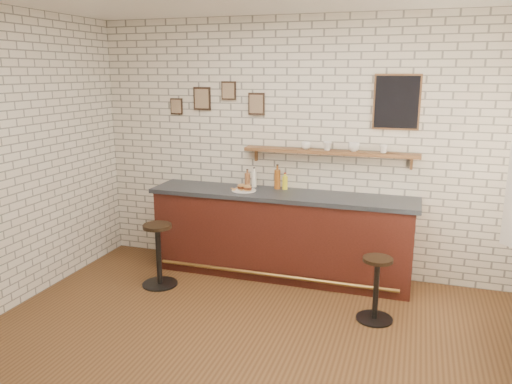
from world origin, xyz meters
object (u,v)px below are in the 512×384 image
Objects in this scene: shelf_cup_a at (306,146)px; shelf_cup_b at (327,146)px; bar_stool_left at (159,253)px; ciabatta_sandwich at (245,187)px; bitters_bottle_white at (254,179)px; shelf_cup_c at (354,147)px; sandwich_plate at (244,190)px; bar_stool_right at (376,287)px; bar_counter at (280,234)px; shelf_cup_d at (384,149)px; condiment_bottle_yellow at (285,182)px; bitters_bottle_amber at (277,179)px; bitters_bottle_brown at (247,179)px.

shelf_cup_b is at bearing -10.85° from shelf_cup_a.
ciabatta_sandwich is at bearing 40.27° from bar_stool_left.
bitters_bottle_white is (0.04, 0.22, 0.05)m from ciabatta_sandwich.
ciabatta_sandwich is 1.50× the size of shelf_cup_c.
ciabatta_sandwich is 0.86m from shelf_cup_a.
sandwich_plate is 0.89m from shelf_cup_a.
bitters_bottle_white is at bearing 147.93° from bar_stool_right.
sandwich_plate reaches higher than bar_counter.
bar_counter is at bearing -177.25° from shelf_cup_d.
bitters_bottle_white reaches higher than bar_counter.
ciabatta_sandwich is at bearing 154.79° from bar_stool_right.
condiment_bottle_yellow reaches higher than bar_stool_right.
bitters_bottle_amber is 2.28× the size of shelf_cup_c.
bar_counter is 4.31× the size of bar_stool_left.
bar_stool_left is at bearing -166.24° from shelf_cup_d.
bitters_bottle_brown is 1.96× the size of shelf_cup_a.
condiment_bottle_yellow is at bearing 36.26° from bar_stool_left.
bitters_bottle_white is 1.88× the size of shelf_cup_c.
shelf_cup_b is at bearing 86.81° from shelf_cup_c.
sandwich_plate is 0.24m from bitters_bottle_brown.
ciabatta_sandwich is 1.24m from bar_stool_left.
bar_counter is 0.66m from bitters_bottle_amber.
shelf_cup_c reaches higher than ciabatta_sandwich.
shelf_cup_a reaches higher than bar_counter.
bitters_bottle_white is at bearing 87.38° from shelf_cup_c.
shelf_cup_b reaches higher than shelf_cup_a.
bitters_bottle_white is at bearing -180.00° from condiment_bottle_yellow.
shelf_cup_b is 0.30m from shelf_cup_c.
ciabatta_sandwich is at bearing -100.88° from bitters_bottle_white.
bitters_bottle_white is at bearing 170.22° from shelf_cup_a.
shelf_cup_a reaches higher than bar_stool_right.
shelf_cup_c is at bearing 24.33° from bar_stool_left.
shelf_cup_c is (1.17, 0.01, 0.44)m from bitters_bottle_white.
condiment_bottle_yellow is 0.31× the size of bar_stool_right.
bar_stool_right is (1.57, -0.98, -0.76)m from bitters_bottle_white.
bitters_bottle_brown is at bearing 98.63° from sandwich_plate.
condiment_bottle_yellow is (0.43, 0.22, 0.04)m from ciabatta_sandwich.
bar_counter is 1.17m from shelf_cup_b.
bitters_bottle_brown is 1.37m from bar_stool_left.
shelf_cup_c is (0.55, 0.00, 0.01)m from shelf_cup_a.
bar_counter is 28.14× the size of shelf_cup_a.
bitters_bottle_white is (-0.39, 0.19, 0.60)m from bar_counter.
bitters_bottle_brown is at bearing 170.09° from shelf_cup_a.
bitters_bottle_amber is at bearing 87.57° from shelf_cup_c.
shelf_cup_a is at bearing 2.76° from condiment_bottle_yellow.
ciabatta_sandwich is 1.76× the size of shelf_cup_a.
shelf_cup_d is at bearing -93.19° from shelf_cup_c.
bitters_bottle_brown is 1.06m from shelf_cup_b.
shelf_cup_b is (0.93, 0.24, 0.53)m from sandwich_plate.
bar_counter is at bearing 146.05° from bar_stool_right.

